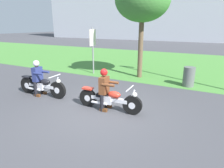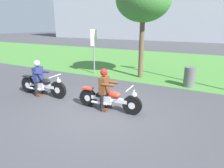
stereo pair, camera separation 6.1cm
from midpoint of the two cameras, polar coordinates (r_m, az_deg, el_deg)
ground at (r=6.42m, az=-4.21°, el=-8.26°), size 120.00×120.00×0.00m
grass_verge at (r=15.30m, az=15.71°, el=5.96°), size 60.00×12.00×0.01m
motorcycle_lead at (r=6.43m, az=-1.06°, el=-4.45°), size 2.23×0.66×0.87m
rider_lead at (r=6.37m, az=-2.44°, el=-0.63°), size 0.56×0.48×1.39m
motorcycle_follow at (r=8.23m, az=-19.88°, el=-0.54°), size 2.22×0.66×0.90m
rider_follow at (r=8.24m, az=-21.00°, el=2.43°), size 0.56×0.48×1.42m
tree_roadside at (r=10.49m, az=8.71°, el=23.09°), size 2.72×2.72×5.02m
trash_can at (r=9.60m, az=21.30°, el=1.98°), size 0.51×0.51×0.90m
sign_banner at (r=11.27m, az=-5.79°, el=11.66°), size 0.08×0.60×2.60m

